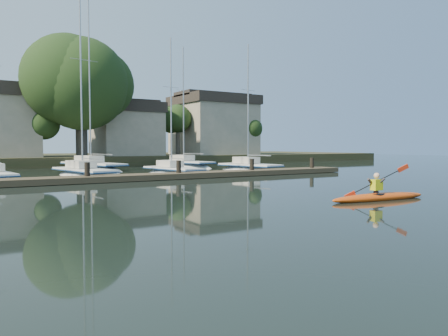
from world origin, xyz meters
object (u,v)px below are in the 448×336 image
dock (136,177)px  sailboat_7 (185,169)px  sailboat_2 (84,179)px  sailboat_3 (173,177)px  sailboat_6 (92,172)px  sailboat_4 (249,173)px  kayak (379,195)px

dock → sailboat_7: size_ratio=2.56×
sailboat_7 → sailboat_2: bearing=-157.8°
sailboat_3 → sailboat_6: size_ratio=0.68×
sailboat_2 → sailboat_4: 13.69m
sailboat_3 → sailboat_4: sailboat_4 is taller
sailboat_2 → sailboat_7: 14.38m
sailboat_2 → sailboat_7: sailboat_2 is taller
sailboat_2 → sailboat_4: size_ratio=1.17×
dock → sailboat_4: size_ratio=2.83×
sailboat_4 → dock: bearing=-170.5°
sailboat_3 → sailboat_6: 10.20m
sailboat_4 → sailboat_7: 8.87m
sailboat_7 → sailboat_6: bearing=164.8°
kayak → sailboat_2: (-6.64, 19.53, -0.36)m
sailboat_3 → sailboat_6: bearing=101.9°
dock → sailboat_7: sailboat_7 is taller
dock → sailboat_6: bearing=85.7°
sailboat_3 → sailboat_6: (-3.40, 9.61, -0.02)m
sailboat_4 → sailboat_6: sailboat_6 is taller
kayak → sailboat_7: (5.35, 27.47, -0.39)m
sailboat_6 → sailboat_7: 9.07m
sailboat_2 → kayak: bearing=-80.3°
sailboat_6 → sailboat_3: bearing=-82.2°
sailboat_4 → sailboat_6: size_ratio=0.72×
sailboat_7 → dock: bearing=-139.4°
kayak → dock: bearing=113.6°
kayak → sailboat_4: sailboat_4 is taller
kayak → sailboat_3: (-0.30, 18.48, -0.36)m
sailboat_3 → sailboat_7: sailboat_7 is taller
sailboat_4 → sailboat_6: 14.21m
sailboat_3 → sailboat_6: sailboat_6 is taller
kayak → sailboat_4: size_ratio=0.41×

